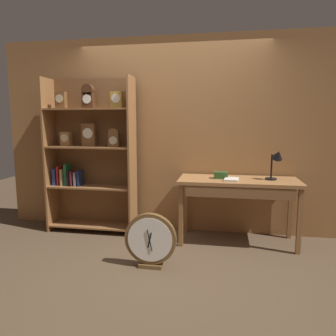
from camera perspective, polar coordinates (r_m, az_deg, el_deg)
name	(u,v)px	position (r m, az deg, el deg)	size (l,w,h in m)	color
ground_plane	(152,269)	(3.35, -2.87, -17.96)	(10.00, 10.00, 0.00)	brown
back_wood_panel	(173,136)	(4.25, 0.84, 5.88)	(4.80, 0.05, 2.60)	#9E6B3D
bookshelf	(90,154)	(4.34, -14.02, 2.42)	(1.19, 0.35, 2.06)	brown
workbench	(238,187)	(3.89, 12.69, -3.41)	(1.44, 0.60, 0.80)	#9E6B3D
desk_lamp	(276,160)	(3.90, 19.15, 1.44)	(0.21, 0.21, 0.38)	black
toolbox_small	(221,175)	(3.90, 9.62, -1.29)	(0.17, 0.12, 0.08)	#2D5123
open_repair_manual	(231,179)	(3.79, 11.47, -2.06)	(0.16, 0.22, 0.03)	silver
round_clock_large	(150,240)	(3.27, -3.22, -13.02)	(0.53, 0.11, 0.57)	brown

